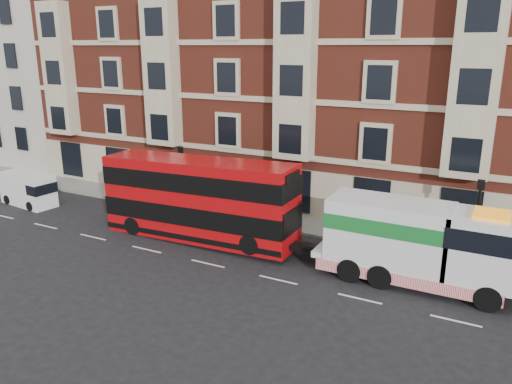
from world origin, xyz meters
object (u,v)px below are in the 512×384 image
double_decker_bus (198,198)px  pedestrian (107,180)px  tow_truck (417,243)px  box_van (28,189)px

double_decker_bus → pedestrian: 12.80m
tow_truck → box_van: tow_truck is taller
pedestrian → tow_truck: bearing=24.7°
box_van → pedestrian: (2.65, 4.95, -0.19)m
double_decker_bus → tow_truck: size_ratio=1.25×
double_decker_bus → pedestrian: (-11.71, 4.90, -1.58)m
double_decker_bus → box_van: size_ratio=2.60×
double_decker_bus → box_van: 14.43m
double_decker_bus → pedestrian: size_ratio=7.64×
double_decker_bus → tow_truck: 12.07m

